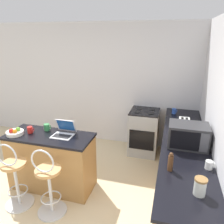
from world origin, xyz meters
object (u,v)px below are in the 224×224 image
at_px(fruit_bowl, 15,132).
at_px(pepper_mill, 171,162).
at_px(mug_blue, 174,111).
at_px(bar_stool_near, 15,177).
at_px(toaster, 184,124).
at_px(laptop, 64,131).
at_px(microwave, 188,135).
at_px(bar_stool_far, 49,183).
at_px(mug_red, 30,130).
at_px(storage_jar, 200,187).
at_px(mug_white, 209,165).
at_px(stove_range, 144,132).
at_px(mug_green, 47,127).

bearing_deg(fruit_bowl, pepper_mill, -7.83).
distance_m(mug_blue, fruit_bowl, 2.82).
bearing_deg(bar_stool_near, toaster, 30.18).
relative_size(laptop, microwave, 0.60).
bearing_deg(toaster, laptop, -158.41).
xyz_separation_m(bar_stool_far, mug_red, (-0.59, 0.52, 0.48)).
xyz_separation_m(laptop, storage_jar, (1.85, -0.84, 0.03)).
relative_size(storage_jar, fruit_bowl, 0.68).
bearing_deg(mug_white, fruit_bowl, 176.55).
height_order(bar_stool_near, microwave, microwave).
xyz_separation_m(toaster, mug_white, (0.25, -1.05, -0.04)).
height_order(microwave, pepper_mill, microwave).
xyz_separation_m(bar_stool_far, storage_jar, (1.79, -0.24, 0.51)).
relative_size(stove_range, storage_jar, 5.25).
bearing_deg(bar_stool_far, bar_stool_near, 180.00).
distance_m(bar_stool_near, fruit_bowl, 0.66).
height_order(mug_white, storage_jar, storage_jar).
xyz_separation_m(mug_green, storage_jar, (2.18, -0.92, 0.04)).
height_order(bar_stool_far, pepper_mill, pepper_mill).
bearing_deg(laptop, pepper_mill, -18.17).
relative_size(laptop, mug_blue, 3.04).
bearing_deg(pepper_mill, mug_blue, 89.48).
xyz_separation_m(bar_stool_near, fruit_bowl, (-0.24, 0.40, 0.46)).
xyz_separation_m(mug_red, pepper_mill, (2.10, -0.43, 0.05)).
relative_size(bar_stool_near, microwave, 1.98).
height_order(laptop, storage_jar, laptop).
xyz_separation_m(mug_green, fruit_bowl, (-0.38, -0.28, -0.02)).
bearing_deg(stove_range, mug_white, -61.76).
distance_m(stove_range, mug_red, 2.23).
bearing_deg(mug_blue, pepper_mill, -90.52).
bearing_deg(mug_green, mug_red, -141.27).
relative_size(laptop, mug_green, 2.90).
distance_m(microwave, mug_white, 0.55).
height_order(mug_blue, fruit_bowl, fruit_bowl).
bearing_deg(fruit_bowl, mug_green, 36.08).
distance_m(laptop, mug_white, 2.02).
relative_size(mug_green, storage_jar, 0.61).
distance_m(bar_stool_far, storage_jar, 1.88).
height_order(laptop, microwave, microwave).
bearing_deg(laptop, fruit_bowl, -164.37).
bearing_deg(toaster, fruit_bowl, -160.10).
height_order(bar_stool_far, toaster, toaster).
xyz_separation_m(microwave, mug_white, (0.22, -0.50, -0.11)).
relative_size(storage_jar, pepper_mill, 0.78).
bearing_deg(toaster, storage_jar, -86.11).
xyz_separation_m(bar_stool_far, mug_white, (1.94, 0.24, 0.47)).
height_order(stove_range, mug_red, mug_red).
bearing_deg(stove_range, toaster, -45.99).
bearing_deg(mug_white, laptop, 169.65).
distance_m(bar_stool_far, mug_white, 2.01).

